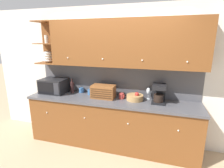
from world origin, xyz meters
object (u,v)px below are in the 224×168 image
object	(u,v)px
mug_blue_second	(122,96)
fruit_basket	(135,97)
microwave	(54,86)
bread_box	(103,92)
coffee_maker	(159,93)
mug	(90,92)
mug_patterned_third	(81,90)
wine_bottle	(72,87)
wine_glass	(148,91)

from	to	relation	value
mug_blue_second	fruit_basket	size ratio (longest dim) A/B	0.35
mug_blue_second	fruit_basket	world-z (taller)	fruit_basket
microwave	bread_box	bearing A→B (deg)	-1.60
fruit_basket	coffee_maker	xyz separation A→B (m)	(0.41, 0.00, 0.11)
mug_blue_second	mug	bearing A→B (deg)	173.62
mug_patterned_third	mug_blue_second	size ratio (longest dim) A/B	0.98
microwave	fruit_basket	bearing A→B (deg)	0.56
mug_blue_second	wine_bottle	bearing A→B (deg)	176.27
microwave	coffee_maker	size ratio (longest dim) A/B	1.56
mug_patterned_third	bread_box	bearing A→B (deg)	-19.19
mug_patterned_third	mug_blue_second	world-z (taller)	mug_blue_second
mug	coffee_maker	bearing A→B (deg)	-2.93
bread_box	mug_blue_second	world-z (taller)	bread_box
microwave	mug	bearing A→B (deg)	6.25
mug	microwave	bearing A→B (deg)	-173.75
bread_box	fruit_basket	bearing A→B (deg)	4.49
bread_box	mug_blue_second	size ratio (longest dim) A/B	4.05
mug_patterned_third	coffee_maker	xyz separation A→B (m)	(1.54, -0.14, 0.11)
mug	mug_blue_second	distance (m)	0.66
mug_patterned_third	wine_glass	size ratio (longest dim) A/B	0.49
wine_bottle	wine_glass	bearing A→B (deg)	2.10
microwave	mug_blue_second	distance (m)	1.43
mug_blue_second	coffee_maker	bearing A→B (deg)	0.53
mug_patterned_third	wine_glass	bearing A→B (deg)	-1.03
bread_box	wine_glass	xyz separation A→B (m)	(0.82, 0.16, 0.03)
microwave	mug	world-z (taller)	microwave
mug_patterned_third	fruit_basket	size ratio (longest dim) A/B	0.35
mug_patterned_third	mug	world-z (taller)	mug
wine_bottle	mug_blue_second	distance (m)	1.05
mug_patterned_third	mug	xyz separation A→B (m)	(0.23, -0.08, 0.00)
bread_box	microwave	bearing A→B (deg)	178.40
microwave	bread_box	world-z (taller)	microwave
microwave	wine_glass	size ratio (longest dim) A/B	2.34
wine_glass	mug_blue_second	bearing A→B (deg)	-165.28
wine_glass	coffee_maker	world-z (taller)	coffee_maker
mug_patterned_third	bread_box	xyz separation A→B (m)	(0.54, -0.19, 0.07)
coffee_maker	mug_blue_second	bearing A→B (deg)	-179.47
wine_bottle	wine_glass	size ratio (longest dim) A/B	1.37
fruit_basket	wine_glass	distance (m)	0.27
mug_patterned_third	mug	size ratio (longest dim) A/B	0.97
mug	coffee_maker	xyz separation A→B (m)	(1.31, -0.07, 0.11)
bread_box	wine_glass	distance (m)	0.83
microwave	mug_patterned_third	world-z (taller)	microwave
fruit_basket	wine_bottle	bearing A→B (deg)	177.24
microwave	wine_bottle	distance (m)	0.38
wine_bottle	coffee_maker	xyz separation A→B (m)	(1.71, -0.06, 0.03)
microwave	mug_blue_second	bearing A→B (deg)	0.42
mug_patterned_third	fruit_basket	bearing A→B (deg)	-7.17
wine_bottle	mug_patterned_third	bearing A→B (deg)	26.18
microwave	bread_box	size ratio (longest dim) A/B	1.17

